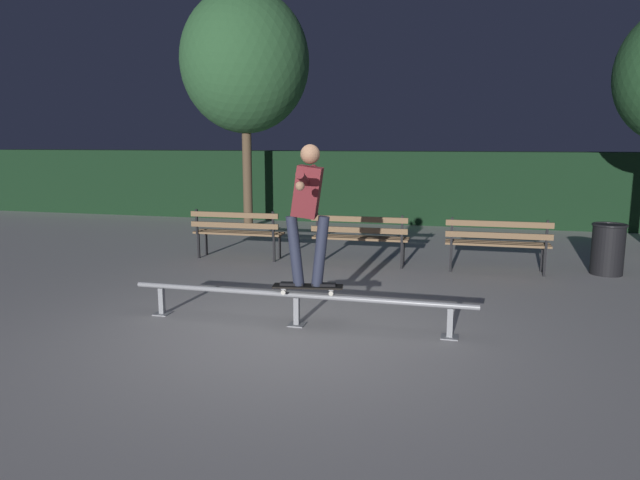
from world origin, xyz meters
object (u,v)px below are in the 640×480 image
object	(u,v)px
grind_rail	(297,300)
park_bench_leftmost	(237,229)
skateboard	(308,287)
trash_can	(608,248)
park_bench_left_center	(360,234)
tree_far_left	(245,62)
skateboarder	(308,203)
park_bench_right_center	(498,240)

from	to	relation	value
grind_rail	park_bench_leftmost	size ratio (longest dim) A/B	2.48
grind_rail	park_bench_leftmost	world-z (taller)	park_bench_leftmost
skateboard	park_bench_leftmost	size ratio (longest dim) A/B	0.50
park_bench_leftmost	trash_can	size ratio (longest dim) A/B	2.01
skateboard	park_bench_left_center	bearing A→B (deg)	90.43
park_bench_leftmost	trash_can	bearing A→B (deg)	3.19
tree_far_left	park_bench_left_center	bearing A→B (deg)	-46.67
skateboard	tree_far_left	size ratio (longest dim) A/B	0.15
park_bench_leftmost	skateboard	bearing A→B (deg)	-56.12
park_bench_left_center	park_bench_leftmost	bearing A→B (deg)	180.00
grind_rail	trash_can	bearing A→B (deg)	42.54
skateboard	tree_far_left	xyz separation A→B (m)	(-3.43, 6.91, 3.40)
skateboarder	tree_far_left	bearing A→B (deg)	116.42
park_bench_right_center	park_bench_left_center	bearing A→B (deg)	180.00
skateboarder	park_bench_right_center	distance (m)	4.04
skateboard	tree_far_left	distance (m)	8.43
skateboard	trash_can	world-z (taller)	trash_can
trash_can	skateboarder	bearing A→B (deg)	-136.48
grind_rail	tree_far_left	world-z (taller)	tree_far_left
grind_rail	park_bench_right_center	xyz separation A→B (m)	(2.30, 3.30, 0.24)
skateboard	park_bench_right_center	xyz separation A→B (m)	(2.17, 3.30, 0.08)
park_bench_right_center	trash_can	distance (m)	1.70
trash_can	park_bench_right_center	bearing A→B (deg)	-168.55
park_bench_right_center	tree_far_left	world-z (taller)	tree_far_left
skateboard	park_bench_left_center	distance (m)	3.30
grind_rail	park_bench_left_center	world-z (taller)	park_bench_left_center
park_bench_right_center	skateboarder	bearing A→B (deg)	-123.25
grind_rail	trash_can	size ratio (longest dim) A/B	4.98
skateboarder	park_bench_right_center	size ratio (longest dim) A/B	0.97
grind_rail	skateboard	bearing A→B (deg)	0.00
park_bench_left_center	trash_can	distance (m)	3.87
park_bench_leftmost	park_bench_left_center	xyz separation A→B (m)	(2.19, 0.00, 0.00)
grind_rail	skateboard	distance (m)	0.21
skateboard	park_bench_right_center	bearing A→B (deg)	56.72
skateboarder	park_bench_leftmost	xyz separation A→B (m)	(-2.22, 3.30, -0.86)
park_bench_left_center	park_bench_right_center	xyz separation A→B (m)	(2.19, 0.00, 0.00)
park_bench_leftmost	tree_far_left	distance (m)	5.05
skateboard	trash_can	size ratio (longest dim) A/B	1.00
grind_rail	skateboarder	world-z (taller)	skateboarder
park_bench_left_center	tree_far_left	distance (m)	5.97
grind_rail	trash_can	xyz separation A→B (m)	(3.96, 3.64, 0.12)
park_bench_left_center	trash_can	size ratio (longest dim) A/B	2.01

